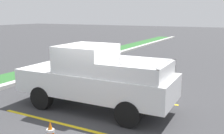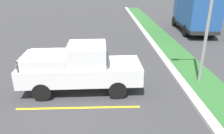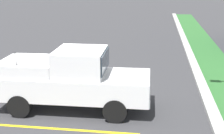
# 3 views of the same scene
# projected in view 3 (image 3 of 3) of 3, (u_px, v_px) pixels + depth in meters

# --- Properties ---
(ground_plane) EXTENTS (120.00, 120.00, 0.00)m
(ground_plane) POSITION_uv_depth(u_px,v_px,m) (68.00, 104.00, 11.27)
(ground_plane) COLOR #38383A
(parking_line_near) EXTENTS (0.12, 4.80, 0.01)m
(parking_line_near) POSITION_uv_depth(u_px,v_px,m) (84.00, 93.00, 12.38)
(parking_line_near) COLOR yellow
(parking_line_near) RESTS_ON ground
(parking_line_far) EXTENTS (0.12, 4.80, 0.01)m
(parking_line_far) POSITION_uv_depth(u_px,v_px,m) (60.00, 129.00, 9.44)
(parking_line_far) COLOR yellow
(parking_line_far) RESTS_ON ground
(curb_strip) EXTENTS (56.00, 0.40, 0.15)m
(curb_strip) POSITION_uv_depth(u_px,v_px,m) (212.00, 110.00, 10.57)
(curb_strip) COLOR #B2B2AD
(curb_strip) RESTS_ON ground
(pickup_truck_main) EXTENTS (2.06, 5.27, 2.10)m
(pickup_truck_main) POSITION_uv_depth(u_px,v_px,m) (74.00, 80.00, 10.62)
(pickup_truck_main) COLOR black
(pickup_truck_main) RESTS_ON ground
(traffic_cone) EXTENTS (0.36, 0.36, 0.60)m
(traffic_cone) POSITION_uv_depth(u_px,v_px,m) (81.00, 77.00, 13.34)
(traffic_cone) COLOR orange
(traffic_cone) RESTS_ON ground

